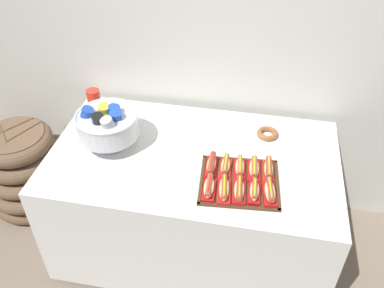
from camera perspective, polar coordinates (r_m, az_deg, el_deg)
name	(u,v)px	position (r m, az deg, el deg)	size (l,w,h in m)	color
ground_plane	(193,242)	(2.86, 0.15, -13.41)	(10.00, 10.00, 0.00)	#7A6B5B
back_wall	(212,25)	(2.50, 2.73, 16.17)	(6.00, 0.10, 2.60)	beige
buffet_table	(193,200)	(2.55, 0.16, -7.81)	(1.61, 0.93, 0.78)	white
floor_vase	(25,170)	(3.13, -22.13, -3.41)	(0.59, 0.59, 1.23)	brown
serving_tray	(239,182)	(2.14, 6.54, -5.31)	(0.43, 0.39, 0.01)	#472B19
hot_dog_0	(209,187)	(2.06, 2.38, -6.03)	(0.07, 0.17, 0.06)	#B21414
hot_dog_1	(224,189)	(2.06, 4.47, -6.20)	(0.08, 0.19, 0.06)	red
hot_dog_2	(239,190)	(2.06, 6.56, -6.34)	(0.08, 0.17, 0.06)	#B21414
hot_dog_3	(254,191)	(2.07, 8.65, -6.45)	(0.07, 0.15, 0.06)	#B21414
hot_dog_4	(270,192)	(2.07, 10.74, -6.52)	(0.09, 0.17, 0.06)	#B21414
hot_dog_5	(211,165)	(2.18, 2.70, -2.92)	(0.06, 0.18, 0.06)	#B21414
hot_dog_6	(226,166)	(2.18, 4.67, -3.09)	(0.06, 0.16, 0.06)	red
hot_dog_7	(240,167)	(2.18, 6.64, -3.24)	(0.07, 0.16, 0.06)	#B21414
hot_dog_8	(254,169)	(2.19, 8.60, -3.40)	(0.08, 0.18, 0.06)	#B21414
hot_dog_9	(269,169)	(2.19, 10.56, -3.46)	(0.07, 0.17, 0.06)	red
punch_bowl	(107,124)	(2.32, -11.68, 2.69)	(0.35, 0.35, 0.26)	silver
cup_stack	(95,106)	(2.56, -13.28, 5.20)	(0.08, 0.08, 0.22)	red
donut	(267,134)	(2.46, 10.41, 1.44)	(0.13, 0.13, 0.03)	brown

